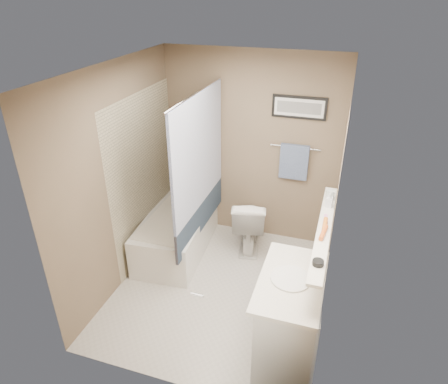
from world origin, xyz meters
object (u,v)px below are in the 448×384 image
(hair_brush_front, at_px, (323,232))
(toilet, at_px, (249,222))
(glass_jar, at_px, (330,195))
(bathtub, at_px, (179,230))
(candle_bowl_near, at_px, (318,263))
(hair_brush_back, at_px, (325,225))
(soap_bottle, at_px, (329,200))
(vanity, at_px, (289,318))

(hair_brush_front, bearing_deg, toilet, 128.96)
(glass_jar, bearing_deg, bathtub, 173.18)
(candle_bowl_near, distance_m, hair_brush_front, 0.43)
(candle_bowl_near, distance_m, hair_brush_back, 0.56)
(soap_bottle, bearing_deg, candle_bowl_near, -90.00)
(bathtub, relative_size, hair_brush_front, 6.82)
(candle_bowl_near, relative_size, glass_jar, 0.90)
(bathtub, bearing_deg, candle_bowl_near, -40.48)
(toilet, distance_m, soap_bottle, 1.41)
(vanity, height_order, soap_bottle, soap_bottle)
(hair_brush_back, relative_size, glass_jar, 2.20)
(vanity, height_order, glass_jar, glass_jar)
(glass_jar, bearing_deg, vanity, -100.54)
(bathtub, relative_size, toilet, 2.08)
(hair_brush_front, bearing_deg, candle_bowl_near, -90.00)
(toilet, height_order, hair_brush_front, hair_brush_front)
(hair_brush_back, xyz_separation_m, glass_jar, (0.00, 0.53, 0.03))
(soap_bottle, bearing_deg, hair_brush_front, -90.00)
(toilet, xyz_separation_m, candle_bowl_near, (0.94, -1.60, 0.77))
(candle_bowl_near, distance_m, soap_bottle, 0.94)
(hair_brush_front, distance_m, soap_bottle, 0.51)
(candle_bowl_near, bearing_deg, glass_jar, 90.00)
(glass_jar, bearing_deg, hair_brush_front, -90.00)
(vanity, xyz_separation_m, candle_bowl_near, (0.19, -0.10, 0.73))
(toilet, relative_size, hair_brush_front, 3.27)
(bathtub, height_order, glass_jar, glass_jar)
(toilet, relative_size, hair_brush_back, 3.27)
(hair_brush_front, relative_size, hair_brush_back, 1.00)
(hair_brush_back, bearing_deg, vanity, -111.79)
(vanity, distance_m, candle_bowl_near, 0.76)
(candle_bowl_near, bearing_deg, hair_brush_front, 90.00)
(toilet, height_order, vanity, vanity)
(hair_brush_front, distance_m, hair_brush_back, 0.13)
(bathtub, xyz_separation_m, vanity, (1.60, -1.21, 0.15))
(bathtub, distance_m, hair_brush_back, 2.13)
(bathtub, height_order, hair_brush_back, hair_brush_back)
(vanity, height_order, hair_brush_back, hair_brush_back)
(hair_brush_front, height_order, glass_jar, glass_jar)
(bathtub, relative_size, vanity, 1.67)
(toilet, distance_m, vanity, 1.68)
(vanity, bearing_deg, soap_bottle, 74.47)
(vanity, bearing_deg, glass_jar, 76.28)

